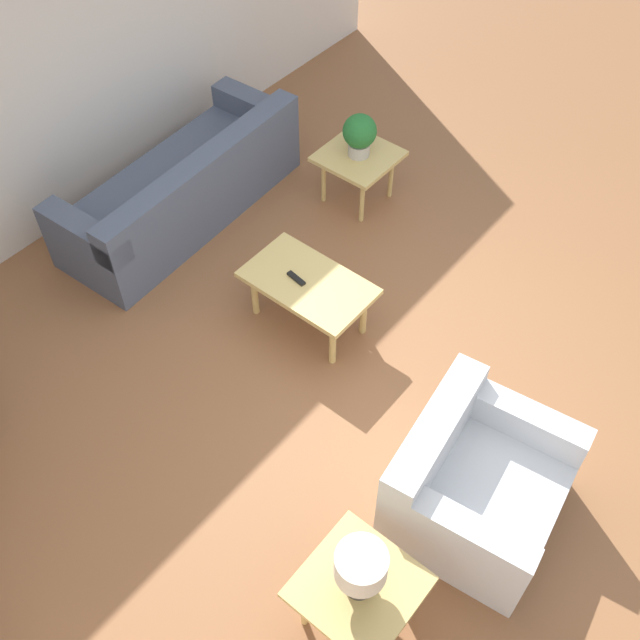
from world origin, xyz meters
The scene contains 10 objects.
ground_plane centered at (0.00, 0.00, 0.00)m, with size 14.00×14.00×0.00m, color #8E5B38.
wall_right centered at (3.06, 0.00, 1.35)m, with size 0.12×7.20×2.70m.
sofa centered at (2.25, -0.26, 0.28)m, with size 0.93×2.22×0.72m.
armchair centered at (-1.02, 0.55, 0.30)m, with size 1.01×1.10×0.75m.
coffee_table centered at (0.70, 0.01, 0.38)m, with size 0.92×0.54×0.44m.
side_table_plant centered at (1.27, -1.33, 0.41)m, with size 0.60×0.60×0.46m.
side_table_lamp centered at (-0.89, 1.51, 0.41)m, with size 0.60×0.60×0.46m.
potted_plant centered at (1.27, -1.33, 0.67)m, with size 0.28×0.28×0.37m.
table_lamp centered at (-0.89, 1.51, 0.69)m, with size 0.27×0.27×0.36m.
remote_control centered at (0.78, 0.05, 0.45)m, with size 0.16×0.06×0.02m.
Camera 1 is at (-1.64, 2.74, 4.30)m, focal length 42.00 mm.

